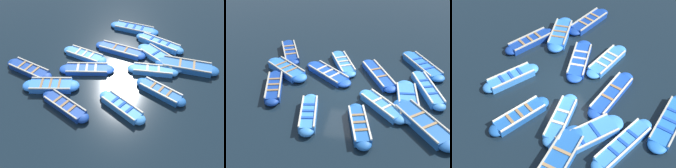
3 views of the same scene
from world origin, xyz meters
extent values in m
plane|color=black|center=(0.00, 0.00, 0.00)|extent=(120.00, 120.00, 0.00)
cube|color=blue|center=(-1.19, -3.95, 0.19)|extent=(2.26, 2.56, 0.38)
ellipsoid|color=blue|center=(-0.46, -2.96, 0.19)|extent=(1.30, 1.31, 0.38)
ellipsoid|color=blue|center=(-1.92, -4.93, 0.19)|extent=(1.30, 1.31, 0.38)
cube|color=#B2AD9E|center=(-1.56, -3.67, 0.41)|extent=(1.50, 1.98, 0.07)
cube|color=#B2AD9E|center=(-0.82, -4.22, 0.41)|extent=(1.50, 1.98, 0.07)
cube|color=olive|center=(-0.88, -3.53, 0.40)|extent=(0.79, 0.64, 0.04)
cube|color=olive|center=(-1.19, -3.95, 0.40)|extent=(0.79, 0.64, 0.04)
cube|color=olive|center=(-1.50, -4.37, 0.40)|extent=(0.79, 0.64, 0.04)
cube|color=navy|center=(0.71, -4.05, 0.18)|extent=(2.73, 1.44, 0.35)
ellipsoid|color=navy|center=(1.97, -3.71, 0.18)|extent=(0.92, 0.90, 0.35)
ellipsoid|color=navy|center=(-0.55, -4.38, 0.18)|extent=(0.92, 0.90, 0.35)
cube|color=#B2AD9E|center=(0.62, -3.70, 0.39)|extent=(2.49, 0.74, 0.07)
cube|color=#B2AD9E|center=(0.80, -4.39, 0.39)|extent=(2.49, 0.74, 0.07)
cube|color=olive|center=(1.24, -3.90, 0.37)|extent=(0.32, 0.71, 0.04)
cube|color=olive|center=(0.71, -4.05, 0.37)|extent=(0.32, 0.71, 0.04)
cube|color=olive|center=(0.17, -4.19, 0.37)|extent=(0.32, 0.71, 0.04)
cube|color=#1947B7|center=(-1.60, 1.55, 0.16)|extent=(2.95, 2.15, 0.32)
ellipsoid|color=#1947B7|center=(-0.32, 2.27, 0.16)|extent=(1.05, 1.04, 0.32)
ellipsoid|color=#1947B7|center=(-2.87, 0.83, 0.16)|extent=(1.05, 1.04, 0.32)
cube|color=beige|center=(-1.78, 1.87, 0.36)|extent=(2.54, 1.48, 0.07)
cube|color=beige|center=(-1.42, 1.23, 0.36)|extent=(2.54, 1.48, 0.07)
cube|color=olive|center=(-1.24, 1.76, 0.34)|extent=(0.48, 0.70, 0.04)
cube|color=olive|center=(-1.96, 1.35, 0.34)|extent=(0.48, 0.70, 0.04)
cube|color=#1947B7|center=(-1.25, -1.39, 0.14)|extent=(2.34, 2.67, 0.29)
ellipsoid|color=#1947B7|center=(-0.45, -0.34, 0.14)|extent=(1.20, 1.21, 0.29)
ellipsoid|color=#1947B7|center=(-2.06, -2.45, 0.14)|extent=(1.20, 1.21, 0.29)
cube|color=#B2AD9E|center=(-1.59, -1.14, 0.32)|extent=(1.64, 2.12, 0.07)
cube|color=#B2AD9E|center=(-0.92, -1.65, 0.32)|extent=(1.64, 2.12, 0.07)
cube|color=beige|center=(-0.91, -0.95, 0.31)|extent=(0.73, 0.60, 0.04)
cube|color=beige|center=(-1.25, -1.39, 0.31)|extent=(0.73, 0.60, 0.04)
cube|color=beige|center=(-1.59, -1.84, 0.31)|extent=(0.73, 0.60, 0.04)
cube|color=#3884E0|center=(1.33, 1.93, 0.17)|extent=(2.30, 2.32, 0.33)
ellipsoid|color=#3884E0|center=(2.20, 2.82, 0.17)|extent=(1.03, 1.03, 0.33)
ellipsoid|color=#3884E0|center=(0.45, 1.05, 0.17)|extent=(1.03, 1.03, 0.33)
cube|color=beige|center=(1.08, 2.18, 0.37)|extent=(1.77, 1.80, 0.07)
cube|color=beige|center=(1.58, 1.69, 0.37)|extent=(1.77, 1.80, 0.07)
cube|color=beige|center=(1.58, 2.18, 0.35)|extent=(0.59, 0.58, 0.04)
cube|color=beige|center=(1.08, 1.68, 0.35)|extent=(0.59, 0.58, 0.04)
cube|color=#3884E0|center=(-2.62, -0.71, 0.14)|extent=(2.59, 1.86, 0.28)
ellipsoid|color=#3884E0|center=(-1.51, -0.17, 0.14)|extent=(1.08, 1.07, 0.28)
ellipsoid|color=#3884E0|center=(-3.72, -1.26, 0.14)|extent=(1.08, 1.07, 0.28)
cube|color=beige|center=(-2.79, -0.36, 0.32)|extent=(2.21, 1.13, 0.07)
cube|color=beige|center=(-2.44, -1.06, 0.32)|extent=(2.21, 1.13, 0.07)
cube|color=beige|center=(-2.14, -0.48, 0.30)|extent=(0.46, 0.74, 0.04)
cube|color=beige|center=(-2.62, -0.71, 0.30)|extent=(0.46, 0.74, 0.04)
cube|color=beige|center=(-3.09, -0.94, 0.30)|extent=(0.46, 0.74, 0.04)
cube|color=#3884E0|center=(2.64, -1.57, 0.19)|extent=(2.54, 1.19, 0.37)
ellipsoid|color=#3884E0|center=(3.84, -1.35, 0.19)|extent=(0.85, 0.83, 0.37)
ellipsoid|color=#3884E0|center=(1.44, -1.78, 0.19)|extent=(0.85, 0.83, 0.37)
cube|color=beige|center=(2.58, -1.22, 0.41)|extent=(2.37, 0.49, 0.07)
cube|color=beige|center=(2.70, -1.91, 0.41)|extent=(2.37, 0.49, 0.07)
cube|color=#1947B7|center=(3.15, -1.48, 0.39)|extent=(0.26, 0.70, 0.04)
cube|color=#1947B7|center=(2.64, -1.57, 0.39)|extent=(0.26, 0.70, 0.04)
cube|color=#1947B7|center=(2.13, -1.65, 0.39)|extent=(0.26, 0.70, 0.04)
cube|color=#3884E0|center=(-0.58, 4.30, 0.18)|extent=(3.08, 1.69, 0.35)
ellipsoid|color=#3884E0|center=(0.83, 4.79, 0.18)|extent=(0.91, 0.90, 0.35)
ellipsoid|color=#3884E0|center=(-2.00, 3.82, 0.18)|extent=(0.91, 0.90, 0.35)
cube|color=silver|center=(-0.69, 4.63, 0.39)|extent=(2.80, 1.03, 0.07)
cube|color=silver|center=(-0.47, 3.98, 0.39)|extent=(2.80, 1.03, 0.07)
cube|color=#1947B7|center=(0.02, 4.51, 0.37)|extent=(0.35, 0.68, 0.04)
cube|color=#1947B7|center=(-0.58, 4.30, 0.37)|extent=(0.35, 0.68, 0.04)
cube|color=#1947B7|center=(-1.18, 4.10, 0.37)|extent=(0.35, 0.68, 0.04)
cube|color=#1E59AD|center=(3.01, 0.99, 0.18)|extent=(2.61, 1.41, 0.36)
ellipsoid|color=#1E59AD|center=(4.21, 1.32, 0.18)|extent=(0.91, 0.89, 0.36)
ellipsoid|color=#1E59AD|center=(1.81, 0.66, 0.18)|extent=(0.91, 0.89, 0.36)
cube|color=silver|center=(2.92, 1.33, 0.40)|extent=(2.38, 0.72, 0.07)
cube|color=silver|center=(3.10, 0.65, 0.40)|extent=(2.38, 0.72, 0.07)
cube|color=olive|center=(3.52, 1.13, 0.38)|extent=(0.32, 0.70, 0.04)
cube|color=olive|center=(3.01, 0.99, 0.38)|extent=(0.32, 0.70, 0.04)
cube|color=olive|center=(2.50, 0.85, 0.38)|extent=(0.32, 0.70, 0.04)
cube|color=navy|center=(-3.38, -4.41, 0.17)|extent=(2.78, 1.87, 0.35)
ellipsoid|color=navy|center=(-2.16, -3.87, 0.17)|extent=(1.07, 1.06, 0.35)
ellipsoid|color=navy|center=(-4.60, -4.94, 0.17)|extent=(1.07, 1.06, 0.35)
cube|color=#B2AD9E|center=(-3.54, -4.05, 0.38)|extent=(2.42, 1.13, 0.07)
cube|color=#B2AD9E|center=(-3.22, -4.77, 0.38)|extent=(2.42, 1.13, 0.07)
cube|color=#9E7A51|center=(-2.86, -4.18, 0.37)|extent=(0.44, 0.75, 0.04)
cube|color=#9E7A51|center=(-3.38, -4.41, 0.37)|extent=(0.44, 0.75, 0.04)
cube|color=#9E7A51|center=(-3.90, -4.64, 0.37)|extent=(0.44, 0.75, 0.04)
cube|color=#1E59AD|center=(2.36, 3.93, 0.20)|extent=(3.06, 2.72, 0.39)
ellipsoid|color=#1E59AD|center=(3.56, 4.88, 0.20)|extent=(1.35, 1.35, 0.39)
ellipsoid|color=#1E59AD|center=(1.15, 2.97, 0.20)|extent=(1.35, 1.35, 0.39)
cube|color=#B2AD9E|center=(2.06, 4.30, 0.43)|extent=(2.42, 1.94, 0.07)
cube|color=#B2AD9E|center=(2.65, 3.55, 0.43)|extent=(2.42, 1.94, 0.07)
cube|color=#9E7A51|center=(2.70, 4.20, 0.41)|extent=(0.67, 0.80, 0.04)
cube|color=#9E7A51|center=(2.01, 3.65, 0.41)|extent=(0.67, 0.80, 0.04)
cube|color=#3884E0|center=(0.62, 3.24, 0.15)|extent=(2.88, 1.27, 0.31)
ellipsoid|color=#3884E0|center=(2.01, 3.36, 0.15)|extent=(1.06, 1.03, 0.31)
ellipsoid|color=#3884E0|center=(-0.78, 3.12, 0.15)|extent=(1.06, 1.03, 0.31)
cube|color=beige|center=(0.58, 3.71, 0.34)|extent=(2.74, 0.32, 0.07)
cube|color=beige|center=(0.66, 2.77, 0.34)|extent=(2.74, 0.32, 0.07)
cube|color=#1947B7|center=(1.01, 3.28, 0.33)|extent=(0.22, 0.91, 0.04)
cube|color=#1947B7|center=(0.22, 3.21, 0.33)|extent=(0.22, 0.91, 0.04)
cube|color=blue|center=(-3.19, 4.13, 0.15)|extent=(2.97, 2.37, 0.30)
ellipsoid|color=blue|center=(-1.96, 4.92, 0.15)|extent=(1.23, 1.22, 0.30)
ellipsoid|color=blue|center=(-4.42, 3.35, 0.15)|extent=(1.23, 1.22, 0.30)
cube|color=#B2AD9E|center=(-3.43, 4.50, 0.34)|extent=(2.45, 1.61, 0.07)
cube|color=#B2AD9E|center=(-2.96, 3.77, 0.34)|extent=(2.45, 1.61, 0.07)
cube|color=#1947B7|center=(-2.67, 4.47, 0.32)|extent=(0.57, 0.78, 0.04)
cube|color=#1947B7|center=(-3.19, 4.13, 0.32)|extent=(0.57, 0.78, 0.04)
cube|color=#1947B7|center=(-3.72, 3.80, 0.32)|extent=(0.57, 0.78, 0.04)
camera|label=1|loc=(10.00, -7.59, 11.09)|focal=42.00mm
camera|label=2|loc=(14.05, 1.98, 9.96)|focal=50.00mm
camera|label=3|loc=(4.74, 10.01, 11.83)|focal=50.00mm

